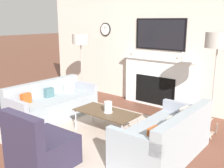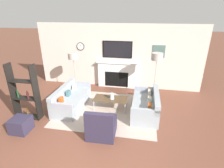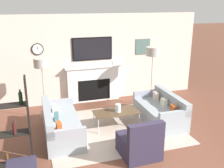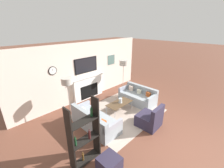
{
  "view_description": "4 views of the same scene",
  "coord_description": "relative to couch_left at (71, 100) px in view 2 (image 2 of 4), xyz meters",
  "views": [
    {
      "loc": [
        2.9,
        -0.94,
        1.97
      ],
      "look_at": [
        -0.17,
        2.89,
        0.77
      ],
      "focal_mm": 42.0,
      "sensor_mm": 36.0,
      "label": 1
    },
    {
      "loc": [
        1.11,
        -2.78,
        3.14
      ],
      "look_at": [
        0.1,
        2.66,
        0.83
      ],
      "focal_mm": 28.0,
      "sensor_mm": 36.0,
      "label": 2
    },
    {
      "loc": [
        -1.83,
        -3.33,
        3.03
      ],
      "look_at": [
        0.13,
        2.82,
        1.0
      ],
      "focal_mm": 42.0,
      "sensor_mm": 36.0,
      "label": 3
    },
    {
      "loc": [
        -4.03,
        -1.18,
        3.41
      ],
      "look_at": [
        0.29,
        3.0,
        1.02
      ],
      "focal_mm": 24.0,
      "sensor_mm": 36.0,
      "label": 4
    }
  ],
  "objects": [
    {
      "name": "shelf_unit",
      "position": [
        -1.04,
        -0.89,
        0.56
      ],
      "size": [
        0.82,
        0.28,
        1.76
      ],
      "color": "black",
      "rests_on": "ground_plane"
    },
    {
      "name": "hurricane_candle",
      "position": [
        1.45,
        0.08,
        0.22
      ],
      "size": [
        0.16,
        0.16,
        0.19
      ],
      "color": "silver",
      "rests_on": "coffee_table"
    },
    {
      "name": "coffee_table",
      "position": [
        1.4,
        0.08,
        0.11
      ],
      "size": [
        1.13,
        0.55,
        0.41
      ],
      "color": "#4C3823",
      "rests_on": "ground_plane"
    },
    {
      "name": "area_rug",
      "position": [
        1.3,
        -0.0,
        -0.26
      ],
      "size": [
        3.22,
        2.65,
        0.01
      ],
      "color": "#B19E8F",
      "rests_on": "ground_plane"
    },
    {
      "name": "couch_right",
      "position": [
        2.6,
        0.0,
        0.01
      ],
      "size": [
        0.83,
        1.65,
        0.75
      ],
      "color": "#929BA2",
      "rests_on": "ground_plane"
    },
    {
      "name": "floor_lamp_right",
      "position": [
        2.87,
        1.14,
        1.36
      ],
      "size": [
        0.4,
        0.4,
        1.79
      ],
      "color": "#9E998E",
      "rests_on": "ground_plane"
    },
    {
      "name": "couch_left",
      "position": [
        0.0,
        0.0,
        0.0
      ],
      "size": [
        0.81,
        1.84,
        0.73
      ],
      "color": "#929BA2",
      "rests_on": "ground_plane"
    },
    {
      "name": "floor_lamp_left",
      "position": [
        -0.27,
        1.14,
        1.25
      ],
      "size": [
        0.4,
        0.4,
        1.67
      ],
      "color": "#9E998E",
      "rests_on": "ground_plane"
    },
    {
      "name": "armchair",
      "position": [
        1.43,
        -1.34,
        0.01
      ],
      "size": [
        0.76,
        0.78,
        0.85
      ],
      "color": "#2C263A",
      "rests_on": "ground_plane"
    },
    {
      "name": "fireplace_wall",
      "position": [
        1.3,
        2.12,
        0.94
      ],
      "size": [
        7.02,
        0.28,
        2.7
      ],
      "color": "beige",
      "rests_on": "ground_plane"
    },
    {
      "name": "ground_plane",
      "position": [
        1.3,
        -2.31,
        -0.27
      ],
      "size": [
        60.0,
        60.0,
        0.0
      ],
      "primitive_type": "plane",
      "color": "brown"
    },
    {
      "name": "ottoman",
      "position": [
        -0.84,
        -1.57,
        -0.06
      ],
      "size": [
        0.49,
        0.49,
        0.41
      ],
      "color": "#2C263A",
      "rests_on": "ground_plane"
    }
  ]
}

